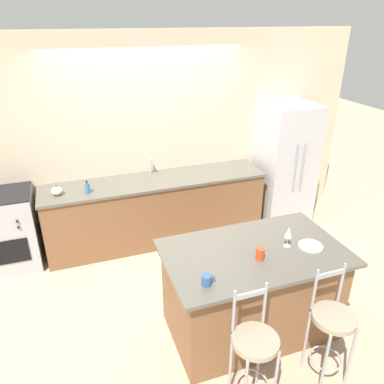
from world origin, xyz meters
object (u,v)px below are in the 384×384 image
at_px(wine_glass, 289,233).
at_px(refrigerator, 284,164).
at_px(coffee_mug, 207,280).
at_px(bar_stool_far, 331,326).
at_px(dinner_plate, 311,246).
at_px(oven_range, 4,231).
at_px(tumbler_cup, 260,254).
at_px(bar_stool_near, 254,350).
at_px(soap_bottle, 87,188).
at_px(pumpkin_decoration, 57,191).

bearing_deg(wine_glass, refrigerator, 58.65).
relative_size(refrigerator, coffee_mug, 15.70).
distance_m(bar_stool_far, wine_glass, 0.84).
bearing_deg(dinner_plate, bar_stool_far, -105.51).
bearing_deg(dinner_plate, oven_range, 144.34).
bearing_deg(tumbler_cup, bar_stool_far, -57.08).
bearing_deg(tumbler_cup, oven_range, 138.18).
bearing_deg(wine_glass, bar_stool_near, -134.60).
relative_size(wine_glass, soap_bottle, 1.23).
bearing_deg(soap_bottle, pumpkin_decoration, 168.51).
bearing_deg(wine_glass, pumpkin_decoration, 136.51).
xyz_separation_m(tumbler_cup, pumpkin_decoration, (-1.63, 1.97, -0.02)).
height_order(oven_range, coffee_mug, coffee_mug).
bearing_deg(bar_stool_far, refrigerator, 66.44).
distance_m(bar_stool_near, pumpkin_decoration, 2.89).
relative_size(oven_range, dinner_plate, 4.31).
relative_size(bar_stool_near, dinner_plate, 4.71).
height_order(refrigerator, oven_range, refrigerator).
bearing_deg(pumpkin_decoration, oven_range, 172.49).
height_order(oven_range, wine_glass, wine_glass).
xyz_separation_m(refrigerator, wine_glass, (-1.16, -1.91, 0.18)).
bearing_deg(coffee_mug, pumpkin_decoration, 116.77).
height_order(coffee_mug, soap_bottle, soap_bottle).
bearing_deg(dinner_plate, bar_stool_near, -145.42).
xyz_separation_m(bar_stool_far, coffee_mug, (-0.93, 0.42, 0.41)).
bearing_deg(wine_glass, coffee_mug, -163.75).
xyz_separation_m(oven_range, coffee_mug, (1.74, -2.22, 0.47)).
relative_size(coffee_mug, pumpkin_decoration, 0.85).
relative_size(bar_stool_near, tumbler_cup, 9.60).
bearing_deg(oven_range, wine_glass, -36.58).
height_order(bar_stool_near, tumbler_cup, bar_stool_near).
bearing_deg(bar_stool_far, coffee_mug, 155.93).
relative_size(refrigerator, tumbler_cup, 15.86).
bearing_deg(bar_stool_far, tumbler_cup, 122.92).
height_order(refrigerator, dinner_plate, refrigerator).
height_order(refrigerator, soap_bottle, refrigerator).
height_order(bar_stool_near, soap_bottle, soap_bottle).
distance_m(oven_range, pumpkin_decoration, 0.82).
xyz_separation_m(bar_stool_near, bar_stool_far, (0.71, 0.00, 0.00)).
bearing_deg(refrigerator, pumpkin_decoration, -179.32).
relative_size(dinner_plate, coffee_mug, 2.02).
bearing_deg(soap_bottle, coffee_mug, -70.55).
height_order(dinner_plate, tumbler_cup, tumbler_cup).
bearing_deg(wine_glass, soap_bottle, 132.06).
xyz_separation_m(oven_range, bar_stool_far, (2.68, -2.64, 0.07)).
relative_size(oven_range, bar_stool_far, 0.91).
xyz_separation_m(oven_range, tumbler_cup, (2.30, -2.06, 0.48)).
bearing_deg(pumpkin_decoration, bar_stool_far, -51.77).
bearing_deg(oven_range, tumbler_cup, -41.82).
relative_size(bar_stool_near, wine_glass, 5.29).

